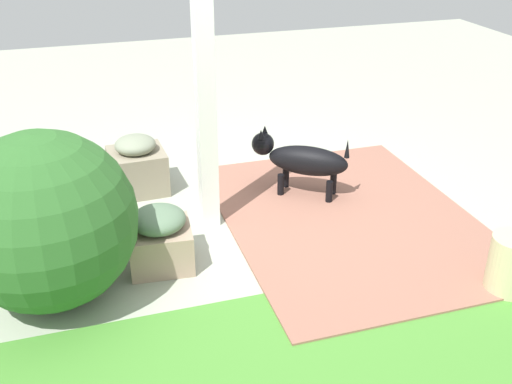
{
  "coord_description": "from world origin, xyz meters",
  "views": [
    {
      "loc": [
        1.06,
        3.91,
        2.27
      ],
      "look_at": [
        -0.08,
        0.26,
        0.32
      ],
      "focal_mm": 42.81,
      "sensor_mm": 36.0,
      "label": 1
    }
  ],
  "objects_px": {
    "terracotta_pot_spiky": "(7,208)",
    "dog": "(301,159)",
    "terracotta_pot_broad": "(57,163)",
    "porch_pillar": "(205,92)",
    "stone_planter_mid": "(160,238)",
    "stone_planter_nearest": "(137,166)",
    "ceramic_urn": "(511,264)",
    "round_shrub": "(45,221)"
  },
  "relations": [
    {
      "from": "ceramic_urn",
      "to": "stone_planter_mid",
      "type": "bearing_deg",
      "value": -24.6
    },
    {
      "from": "stone_planter_nearest",
      "to": "stone_planter_mid",
      "type": "height_order",
      "value": "stone_planter_nearest"
    },
    {
      "from": "round_shrub",
      "to": "terracotta_pot_broad",
      "type": "height_order",
      "value": "round_shrub"
    },
    {
      "from": "terracotta_pot_spiky",
      "to": "dog",
      "type": "height_order",
      "value": "terracotta_pot_spiky"
    },
    {
      "from": "porch_pillar",
      "to": "stone_planter_nearest",
      "type": "relative_size",
      "value": 4.24
    },
    {
      "from": "stone_planter_mid",
      "to": "terracotta_pot_spiky",
      "type": "height_order",
      "value": "terracotta_pot_spiky"
    },
    {
      "from": "round_shrub",
      "to": "ceramic_urn",
      "type": "distance_m",
      "value": 2.79
    },
    {
      "from": "stone_planter_mid",
      "to": "dog",
      "type": "bearing_deg",
      "value": -151.41
    },
    {
      "from": "porch_pillar",
      "to": "stone_planter_mid",
      "type": "relative_size",
      "value": 4.64
    },
    {
      "from": "porch_pillar",
      "to": "dog",
      "type": "height_order",
      "value": "porch_pillar"
    },
    {
      "from": "stone_planter_nearest",
      "to": "terracotta_pot_spiky",
      "type": "distance_m",
      "value": 1.1
    },
    {
      "from": "porch_pillar",
      "to": "terracotta_pot_spiky",
      "type": "bearing_deg",
      "value": -6.5
    },
    {
      "from": "porch_pillar",
      "to": "stone_planter_mid",
      "type": "height_order",
      "value": "porch_pillar"
    },
    {
      "from": "terracotta_pot_spiky",
      "to": "dog",
      "type": "xyz_separation_m",
      "value": [
        -2.19,
        -0.07,
        0.05
      ]
    },
    {
      "from": "dog",
      "to": "porch_pillar",
      "type": "bearing_deg",
      "value": 15.98
    },
    {
      "from": "stone_planter_mid",
      "to": "ceramic_urn",
      "type": "xyz_separation_m",
      "value": [
        -2.0,
        0.92,
        -0.02
      ]
    },
    {
      "from": "porch_pillar",
      "to": "ceramic_urn",
      "type": "relative_size",
      "value": 5.45
    },
    {
      "from": "dog",
      "to": "ceramic_urn",
      "type": "bearing_deg",
      "value": 115.59
    },
    {
      "from": "terracotta_pot_broad",
      "to": "terracotta_pot_spiky",
      "type": "xyz_separation_m",
      "value": [
        0.34,
        0.77,
        0.03
      ]
    },
    {
      "from": "terracotta_pot_broad",
      "to": "terracotta_pot_spiky",
      "type": "distance_m",
      "value": 0.84
    },
    {
      "from": "porch_pillar",
      "to": "stone_planter_nearest",
      "type": "height_order",
      "value": "porch_pillar"
    },
    {
      "from": "porch_pillar",
      "to": "round_shrub",
      "type": "height_order",
      "value": "porch_pillar"
    },
    {
      "from": "stone_planter_nearest",
      "to": "round_shrub",
      "type": "bearing_deg",
      "value": 62.91
    },
    {
      "from": "round_shrub",
      "to": "ceramic_urn",
      "type": "height_order",
      "value": "round_shrub"
    },
    {
      "from": "stone_planter_mid",
      "to": "round_shrub",
      "type": "height_order",
      "value": "round_shrub"
    },
    {
      "from": "terracotta_pot_broad",
      "to": "round_shrub",
      "type": "bearing_deg",
      "value": 88.24
    },
    {
      "from": "stone_planter_nearest",
      "to": "dog",
      "type": "relative_size",
      "value": 0.67
    },
    {
      "from": "stone_planter_mid",
      "to": "round_shrub",
      "type": "bearing_deg",
      "value": 13.89
    },
    {
      "from": "terracotta_pot_spiky",
      "to": "dog",
      "type": "relative_size",
      "value": 0.78
    },
    {
      "from": "dog",
      "to": "ceramic_urn",
      "type": "xyz_separation_m",
      "value": [
        -0.76,
        1.59,
        -0.13
      ]
    },
    {
      "from": "dog",
      "to": "terracotta_pot_broad",
      "type": "bearing_deg",
      "value": -20.51
    },
    {
      "from": "stone_planter_nearest",
      "to": "ceramic_urn",
      "type": "distance_m",
      "value": 2.87
    },
    {
      "from": "stone_planter_nearest",
      "to": "terracotta_pot_broad",
      "type": "relative_size",
      "value": 1.18
    },
    {
      "from": "stone_planter_mid",
      "to": "round_shrub",
      "type": "distance_m",
      "value": 0.76
    },
    {
      "from": "stone_planter_mid",
      "to": "ceramic_urn",
      "type": "relative_size",
      "value": 1.17
    },
    {
      "from": "stone_planter_nearest",
      "to": "dog",
      "type": "height_order",
      "value": "dog"
    },
    {
      "from": "stone_planter_nearest",
      "to": "terracotta_pot_spiky",
      "type": "bearing_deg",
      "value": 29.47
    },
    {
      "from": "round_shrub",
      "to": "ceramic_urn",
      "type": "bearing_deg",
      "value": 164.25
    },
    {
      "from": "porch_pillar",
      "to": "dog",
      "type": "xyz_separation_m",
      "value": [
        -0.8,
        -0.23,
        -0.7
      ]
    },
    {
      "from": "porch_pillar",
      "to": "terracotta_pot_broad",
      "type": "relative_size",
      "value": 5.0
    },
    {
      "from": "terracotta_pot_spiky",
      "to": "ceramic_urn",
      "type": "height_order",
      "value": "terracotta_pot_spiky"
    },
    {
      "from": "terracotta_pot_spiky",
      "to": "terracotta_pot_broad",
      "type": "bearing_deg",
      "value": -113.7
    }
  ]
}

